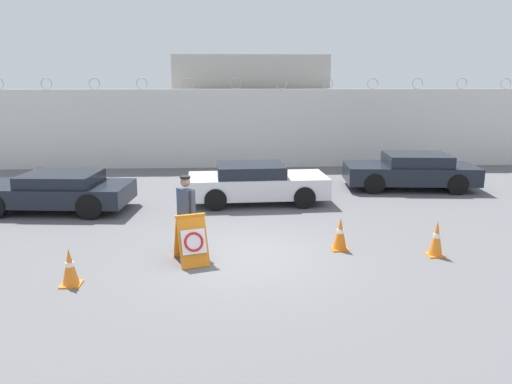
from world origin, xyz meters
TOP-DOWN VIEW (x-y plane):
  - ground_plane at (0.00, 0.00)m, footprint 90.00×90.00m
  - perimeter_wall at (0.00, 11.15)m, footprint 36.00×0.30m
  - building_block at (0.72, 14.74)m, footprint 7.00×5.34m
  - barricade_sign at (-1.11, -0.38)m, footprint 0.82×0.96m
  - security_guard at (-1.27, 0.42)m, footprint 0.46×0.65m
  - traffic_cone_near at (2.18, 0.26)m, footprint 0.37×0.37m
  - traffic_cone_mid at (4.19, -0.26)m, footprint 0.35×0.35m
  - traffic_cone_far at (-3.30, -1.44)m, footprint 0.37×0.37m
  - parked_car_front_coupe at (-5.36, 4.10)m, footprint 4.49×2.31m
  - parked_car_rear_sedan at (0.52, 4.75)m, footprint 4.34×2.08m
  - parked_car_far_side at (6.04, 6.46)m, footprint 4.59×2.31m

SIDE VIEW (x-z plane):
  - ground_plane at x=0.00m, z-range 0.00..0.00m
  - traffic_cone_far at x=-3.30m, z-range 0.00..0.72m
  - traffic_cone_near at x=2.18m, z-range 0.00..0.75m
  - traffic_cone_mid at x=4.19m, z-range 0.00..0.80m
  - barricade_sign at x=-1.11m, z-range -0.01..1.04m
  - parked_car_front_coupe at x=-5.36m, z-range 0.03..1.15m
  - parked_car_rear_sedan at x=0.52m, z-range 0.02..1.23m
  - parked_car_far_side at x=6.04m, z-range 0.02..1.25m
  - security_guard at x=-1.27m, z-range 0.09..1.80m
  - perimeter_wall at x=0.00m, z-range -0.22..3.58m
  - building_block at x=0.72m, z-range 0.00..4.80m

